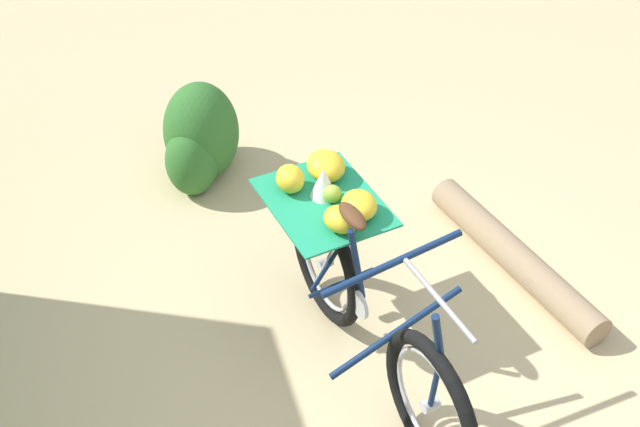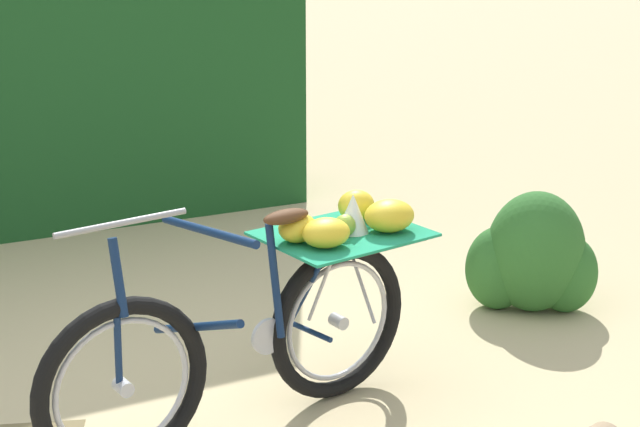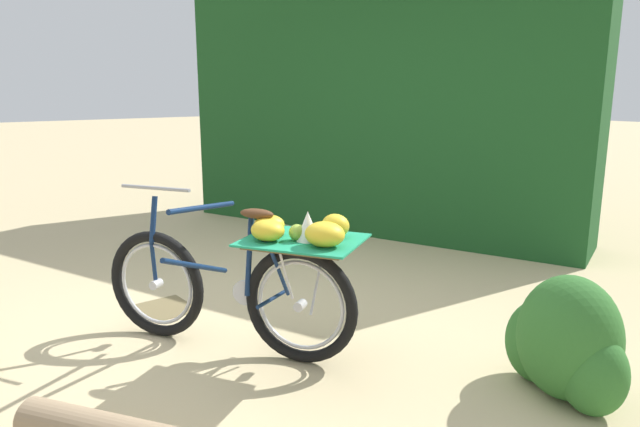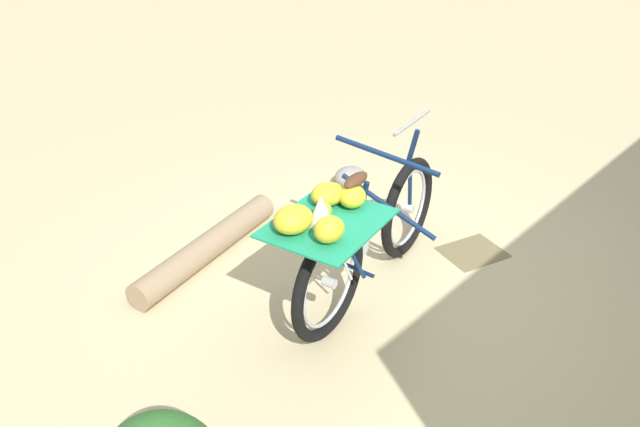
# 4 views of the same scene
# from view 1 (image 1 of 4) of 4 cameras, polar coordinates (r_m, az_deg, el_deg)

# --- Properties ---
(ground_plane) EXTENTS (60.00, 60.00, 0.00)m
(ground_plane) POSITION_cam_1_polar(r_m,az_deg,el_deg) (4.38, 0.16, -12.60)
(ground_plane) COLOR #C6B284
(bicycle) EXTENTS (1.69, 1.15, 1.03)m
(bicycle) POSITION_cam_1_polar(r_m,az_deg,el_deg) (4.21, 2.82, -5.24)
(bicycle) COLOR black
(bicycle) RESTS_ON ground_plane
(fallen_log) EXTENTS (1.29, 0.92, 0.19)m
(fallen_log) POSITION_cam_1_polar(r_m,az_deg,el_deg) (5.09, 13.05, -2.85)
(fallen_log) COLOR #937A5B
(fallen_log) RESTS_ON ground_plane
(shrub_cluster) EXTENTS (0.72, 0.49, 0.69)m
(shrub_cluster) POSITION_cam_1_polar(r_m,az_deg,el_deg) (5.60, -8.06, 5.12)
(shrub_cluster) COLOR #2D6628
(shrub_cluster) RESTS_ON ground_plane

